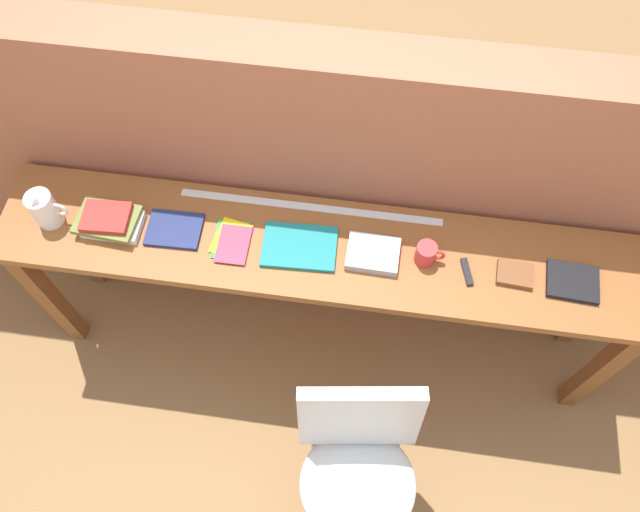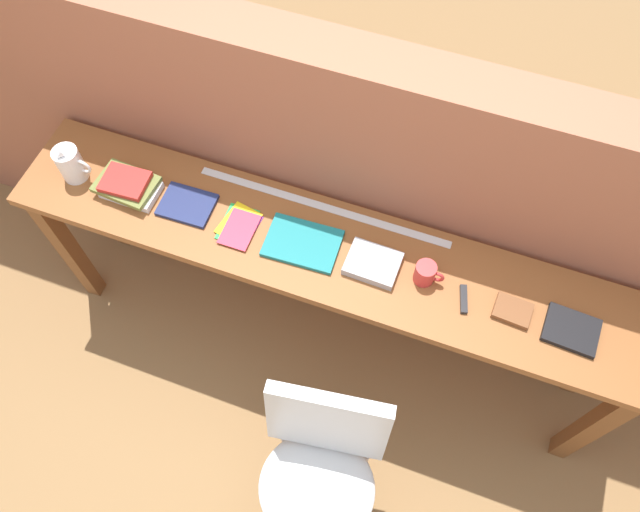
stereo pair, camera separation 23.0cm
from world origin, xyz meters
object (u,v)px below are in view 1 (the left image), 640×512
Objects in this scene: mug at (426,254)px; leather_journal_brown at (515,274)px; multitool_folded at (467,272)px; book_repair_rightmost at (573,282)px; magazine_cycling at (174,229)px; pamphlet_pile_colourful at (232,241)px; book_open_centre at (299,247)px; book_stack_leftmost at (109,221)px; chair_white_moulded at (358,461)px; pitcher_white at (45,209)px.

leather_journal_brown is at bearing -3.80° from mug.
book_repair_rightmost reaches higher than multitool_folded.
magazine_cycling is 0.23m from pamphlet_pile_colourful.
magazine_cycling is at bearing 176.42° from book_open_centre.
leather_journal_brown is (1.52, -0.00, -0.02)m from book_stack_leftmost.
book_open_centre reaches higher than magazine_cycling.
magazine_cycling is 0.74× the size of book_open_centre.
book_open_centre is 0.47m from mug.
pitcher_white is at bearing 152.59° from chair_white_moulded.
book_repair_rightmost is (1.97, 0.00, -0.07)m from pitcher_white.
magazine_cycling is 1.11m from multitool_folded.
chair_white_moulded is 4.34× the size of magazine_cycling.
book_stack_leftmost is at bearing -177.07° from book_repair_rightmost.
pitcher_white reaches higher than book_open_centre.
book_repair_rightmost is (0.69, 0.66, 0.36)m from chair_white_moulded.
pamphlet_pile_colourful is 1.26m from book_repair_rightmost.
pitcher_white is 0.48m from magazine_cycling.
book_stack_leftmost is 1.52m from leather_journal_brown.
magazine_cycling is at bearing 178.55° from multitool_folded.
pitcher_white reaches higher than mug.
pamphlet_pile_colourful is (0.23, -0.02, -0.00)m from magazine_cycling.
chair_white_moulded is at bearing -115.31° from multitool_folded.
book_open_centre is (0.48, -0.01, 0.00)m from magazine_cycling.
book_repair_rightmost is (1.00, -0.01, 0.00)m from book_open_centre.
chair_white_moulded is 6.86× the size of leather_journal_brown.
chair_white_moulded is at bearing -133.02° from book_repair_rightmost.
pamphlet_pile_colourful is at bearing -6.13° from magazine_cycling.
leather_journal_brown is at bearing -3.09° from book_open_centre.
pitcher_white is at bearing -179.98° from pamphlet_pile_colourful.
mug is at bearing -0.78° from book_open_centre.
magazine_cycling is 1.87× the size of multitool_folded.
chair_white_moulded is 8.10× the size of multitool_folded.
leather_journal_brown is at bearing 0.09° from pitcher_white.
book_open_centre is (-0.31, 0.67, 0.36)m from chair_white_moulded.
pamphlet_pile_colourful is 0.26m from book_open_centre.
book_stack_leftmost is at bearing -178.58° from magazine_cycling.
mug is (0.15, 0.69, 0.40)m from chair_white_moulded.
book_stack_leftmost reaches higher than multitool_folded.
magazine_cycling is at bearing 2.19° from pitcher_white.
book_repair_rightmost is at bearing 43.88° from chair_white_moulded.
book_open_centre is at bearing -177.44° from book_repair_rightmost.
multitool_folded is at bearing -0.65° from book_stack_leftmost.
pitcher_white is 0.89× the size of magazine_cycling.
multitool_folded is (1.59, -0.01, -0.07)m from pitcher_white.
pitcher_white reaches higher than book_stack_leftmost.
multitool_folded is 0.17m from leather_journal_brown.
book_open_centre is 2.51× the size of mug.
chair_white_moulded is 1.50m from pitcher_white.
mug reaches higher than magazine_cycling.
book_repair_rightmost is at bearing -2.56° from mug.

